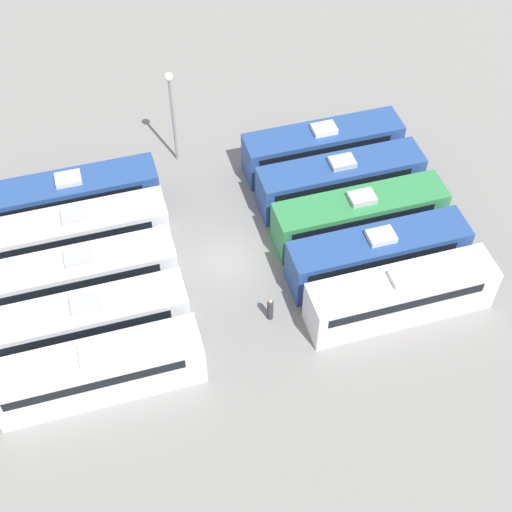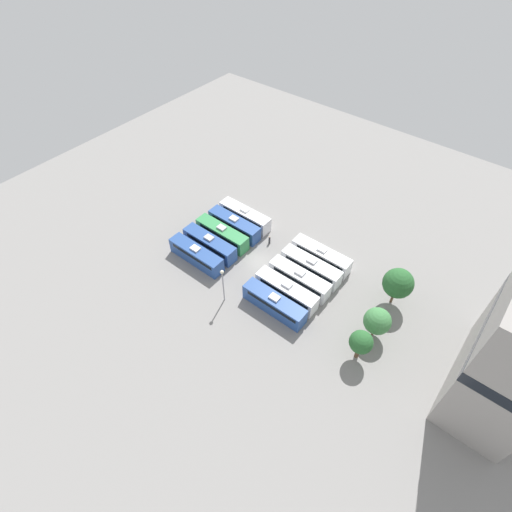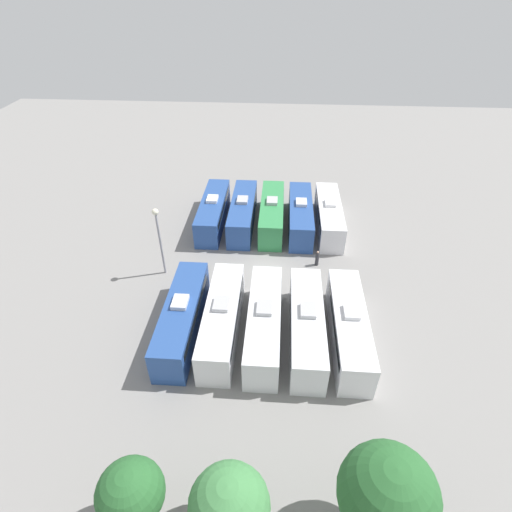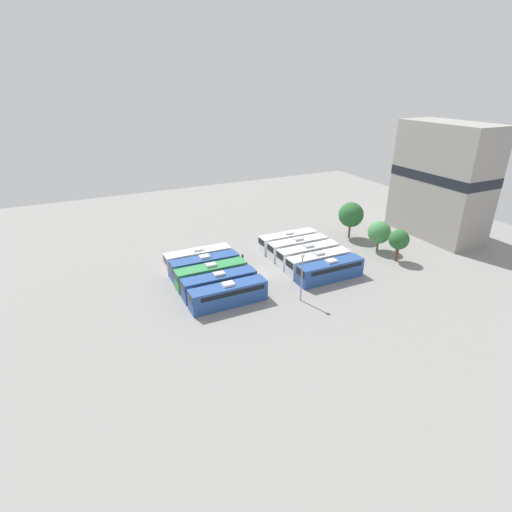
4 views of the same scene
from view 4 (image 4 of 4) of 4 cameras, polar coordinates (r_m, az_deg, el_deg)
ground_plane at (r=64.35m, az=0.88°, el=-2.42°), size 116.21×116.21×0.00m
bus_0 at (r=66.31m, az=-8.24°, el=-0.27°), size 2.60×10.92×3.35m
bus_1 at (r=63.54m, az=-7.27°, el=-1.34°), size 2.60×10.92×3.35m
bus_2 at (r=60.70m, az=-6.37°, el=-2.56°), size 2.60×10.92×3.35m
bus_3 at (r=57.89m, az=-5.21°, el=-3.90°), size 2.60×10.92×3.35m
bus_4 at (r=55.08m, az=-3.93°, el=-5.42°), size 2.60×10.92×3.35m
bus_5 at (r=72.91m, az=4.62°, el=2.21°), size 2.60×10.92×3.35m
bus_6 at (r=70.32m, az=6.01°, el=1.31°), size 2.60×10.92×3.35m
bus_7 at (r=67.68m, az=7.46°, el=0.30°), size 2.60×10.92×3.35m
bus_8 at (r=65.03m, az=8.94°, el=-0.83°), size 2.60×10.92×3.35m
bus_9 at (r=62.64m, az=10.61°, el=-1.96°), size 2.60×10.92×3.35m
worker_person at (r=67.53m, az=-1.93°, el=-0.36°), size 0.36×0.36×1.70m
light_pole at (r=54.74m, az=6.60°, el=-1.83°), size 0.60×0.60×7.21m
tree_0 at (r=79.15m, az=13.42°, el=5.75°), size 4.77×4.77×7.09m
tree_1 at (r=74.61m, az=17.19°, el=3.26°), size 4.06×4.06×5.58m
tree_2 at (r=71.24m, az=19.74°, el=2.19°), size 3.39×3.39×5.61m
depot_building at (r=85.02m, az=25.06°, el=9.73°), size 17.95×8.82×21.51m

